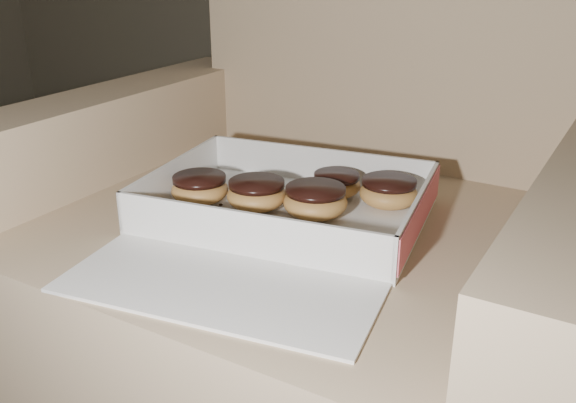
# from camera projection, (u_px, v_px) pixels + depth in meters

# --- Properties ---
(armchair) EXTENTS (1.00, 0.84, 1.04)m
(armchair) POSITION_uv_depth(u_px,v_px,m) (318.00, 271.00, 1.17)
(armchair) COLOR tan
(armchair) RESTS_ON floor
(bakery_box) EXTENTS (0.50, 0.56, 0.07)m
(bakery_box) POSITION_uv_depth(u_px,v_px,m) (280.00, 220.00, 1.01)
(bakery_box) COLOR white
(bakery_box) RESTS_ON armchair
(donut_a) EXTENTS (0.10, 0.10, 0.05)m
(donut_a) POSITION_uv_depth(u_px,v_px,m) (200.00, 188.00, 1.08)
(donut_a) COLOR #C68645
(donut_a) RESTS_ON bakery_box
(donut_b) EXTENTS (0.10, 0.10, 0.05)m
(donut_b) POSITION_uv_depth(u_px,v_px,m) (389.00, 192.00, 1.06)
(donut_b) COLOR #C68645
(donut_b) RESTS_ON bakery_box
(donut_c) EXTENTS (0.10, 0.10, 0.05)m
(donut_c) POSITION_uv_depth(u_px,v_px,m) (257.00, 194.00, 1.05)
(donut_c) COLOR #C68645
(donut_c) RESTS_ON bakery_box
(donut_d) EXTENTS (0.08, 0.08, 0.04)m
(donut_d) POSITION_uv_depth(u_px,v_px,m) (336.00, 184.00, 1.11)
(donut_d) COLOR #C68645
(donut_d) RESTS_ON bakery_box
(donut_e) EXTENTS (0.10, 0.10, 0.05)m
(donut_e) POSITION_uv_depth(u_px,v_px,m) (315.00, 201.00, 1.02)
(donut_e) COLOR #C68645
(donut_e) RESTS_ON bakery_box
(crumb_a) EXTENTS (0.01, 0.01, 0.00)m
(crumb_a) POSITION_uv_depth(u_px,v_px,m) (207.00, 202.00, 1.08)
(crumb_a) COLOR black
(crumb_a) RESTS_ON bakery_box
(crumb_b) EXTENTS (0.01, 0.01, 0.00)m
(crumb_b) POSITION_uv_depth(u_px,v_px,m) (179.00, 214.00, 1.04)
(crumb_b) COLOR black
(crumb_b) RESTS_ON bakery_box
(crumb_c) EXTENTS (0.01, 0.01, 0.00)m
(crumb_c) POSITION_uv_depth(u_px,v_px,m) (318.00, 223.00, 1.00)
(crumb_c) COLOR black
(crumb_c) RESTS_ON bakery_box
(crumb_d) EXTENTS (0.01, 0.01, 0.00)m
(crumb_d) POSITION_uv_depth(u_px,v_px,m) (221.00, 205.00, 1.07)
(crumb_d) COLOR black
(crumb_d) RESTS_ON bakery_box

